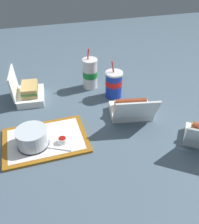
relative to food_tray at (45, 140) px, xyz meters
name	(u,v)px	position (x,y,z in m)	size (l,w,h in m)	color
ground_plane	(95,127)	(-0.24, -0.04, -0.01)	(3.20, 3.20, 0.00)	#4C6070
food_tray	(45,140)	(0.00, 0.00, 0.00)	(0.38, 0.27, 0.01)	#A56619
cake_container	(32,138)	(0.05, 0.02, 0.05)	(0.14, 0.14, 0.08)	black
ketchup_cup	(62,140)	(-0.07, 0.04, 0.02)	(0.04, 0.04, 0.02)	white
napkin_stack	(51,133)	(-0.03, -0.03, 0.01)	(0.10, 0.10, 0.00)	white
plastic_fork	(59,148)	(-0.05, 0.08, 0.01)	(0.11, 0.01, 0.01)	white
clamshell_hotdog_left	(131,109)	(-0.44, -0.08, 0.03)	(0.24, 0.24, 0.17)	white
clamshell_sandwich_back	(29,93)	(0.05, -0.36, 0.04)	(0.17, 0.20, 0.18)	white
soda_cup_left	(90,74)	(-0.31, -0.40, 0.08)	(0.09, 0.09, 0.24)	white
soda_cup_center	(114,84)	(-0.41, -0.27, 0.07)	(0.10, 0.10, 0.21)	#1938B7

